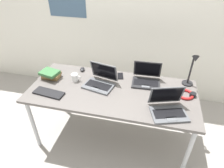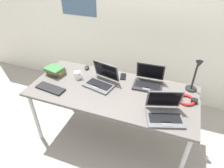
{
  "view_description": "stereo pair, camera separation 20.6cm",
  "coord_description": "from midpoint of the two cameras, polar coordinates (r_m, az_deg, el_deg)",
  "views": [
    {
      "loc": [
        0.39,
        -1.65,
        2.01
      ],
      "look_at": [
        0.0,
        0.0,
        0.82
      ],
      "focal_mm": 31.42,
      "sensor_mm": 36.0,
      "label": 1
    },
    {
      "loc": [
        0.59,
        -1.59,
        2.01
      ],
      "look_at": [
        0.0,
        0.0,
        0.82
      ],
      "focal_mm": 31.42,
      "sensor_mm": 36.0,
      "label": 2
    }
  ],
  "objects": [
    {
      "name": "desk",
      "position": [
        2.15,
        -2.74,
        -3.08
      ],
      "size": [
        1.8,
        0.8,
        0.74
      ],
      "color": "#595451",
      "rests_on": "ground_plane"
    },
    {
      "name": "wall_back",
      "position": [
        2.85,
        3.18,
        20.63
      ],
      "size": [
        6.0,
        0.13,
        2.6
      ],
      "color": "silver",
      "rests_on": "ground_plane"
    },
    {
      "name": "headphones",
      "position": [
        2.14,
        17.98,
        -2.9
      ],
      "size": [
        0.21,
        0.18,
        0.04
      ],
      "color": "red",
      "rests_on": "desk"
    },
    {
      "name": "external_keyboard",
      "position": [
        2.2,
        -20.52,
        -2.54
      ],
      "size": [
        0.34,
        0.16,
        0.02
      ],
      "primitive_type": "cube",
      "rotation": [
        0.0,
        0.0,
        -0.12
      ],
      "color": "black",
      "rests_on": "desk"
    },
    {
      "name": "desk_lamp",
      "position": [
        2.2,
        19.66,
        3.68
      ],
      "size": [
        0.12,
        0.18,
        0.4
      ],
      "color": "black",
      "rests_on": "desk"
    },
    {
      "name": "coffee_mug",
      "position": [
        2.3,
        -13.27,
        1.78
      ],
      "size": [
        0.11,
        0.08,
        0.09
      ],
      "color": "white",
      "rests_on": "desk"
    },
    {
      "name": "computer_mouse",
      "position": [
        2.49,
        -11.0,
        4.17
      ],
      "size": [
        0.08,
        0.11,
        0.03
      ],
      "primitive_type": "ellipsoid",
      "rotation": [
        0.0,
        0.0,
        0.3
      ],
      "color": "black",
      "rests_on": "desk"
    },
    {
      "name": "ground_plane",
      "position": [
        2.63,
        -2.32,
        -14.87
      ],
      "size": [
        12.0,
        12.0,
        0.0
      ],
      "primitive_type": "plane",
      "color": "gray"
    },
    {
      "name": "cell_phone",
      "position": [
        2.34,
        -0.08,
        2.28
      ],
      "size": [
        0.09,
        0.15,
        0.01
      ],
      "primitive_type": "cube",
      "rotation": [
        0.0,
        0.0,
        0.24
      ],
      "color": "black",
      "rests_on": "desk"
    },
    {
      "name": "laptop_back_left",
      "position": [
        2.18,
        -6.18,
        0.71
      ],
      "size": [
        0.37,
        0.34,
        0.23
      ],
      "color": "#515459",
      "rests_on": "desk"
    },
    {
      "name": "laptop_front_left",
      "position": [
        2.23,
        7.36,
        1.38
      ],
      "size": [
        0.32,
        0.28,
        0.23
      ],
      "color": "#232326",
      "rests_on": "desk"
    },
    {
      "name": "laptop_near_mouse",
      "position": [
        1.87,
        12.99,
        -6.97
      ],
      "size": [
        0.39,
        0.37,
        0.23
      ],
      "color": "#515459",
      "rests_on": "desk"
    },
    {
      "name": "book_stack",
      "position": [
        2.42,
        -19.79,
        2.58
      ],
      "size": [
        0.23,
        0.2,
        0.09
      ],
      "color": "brown",
      "rests_on": "desk"
    }
  ]
}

